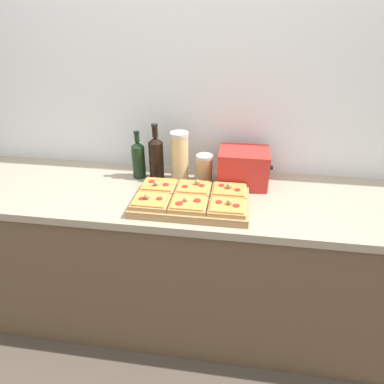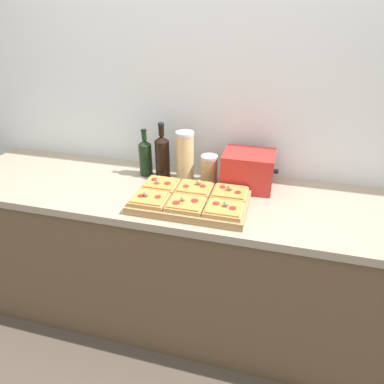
% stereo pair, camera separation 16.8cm
% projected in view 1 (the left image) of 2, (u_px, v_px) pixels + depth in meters
% --- Properties ---
extents(ground_plane, '(12.00, 12.00, 0.00)m').
position_uv_depth(ground_plane, '(175.00, 358.00, 1.95)').
color(ground_plane, '#4C4238').
extents(wall_back, '(6.00, 0.06, 2.50)m').
position_uv_depth(wall_back, '(193.00, 109.00, 1.94)').
color(wall_back, silver).
rests_on(wall_back, ground_plane).
extents(kitchen_counter, '(2.63, 0.67, 0.90)m').
position_uv_depth(kitchen_counter, '(184.00, 259.00, 2.01)').
color(kitchen_counter, brown).
rests_on(kitchen_counter, ground_plane).
extents(cutting_board, '(0.56, 0.34, 0.04)m').
position_uv_depth(cutting_board, '(191.00, 202.00, 1.68)').
color(cutting_board, '#A37A4C').
rests_on(cutting_board, kitchen_counter).
extents(pizza_slice_back_left, '(0.17, 0.15, 0.05)m').
position_uv_depth(pizza_slice_back_left, '(159.00, 186.00, 1.75)').
color(pizza_slice_back_left, tan).
rests_on(pizza_slice_back_left, cutting_board).
extents(pizza_slice_back_center, '(0.17, 0.15, 0.05)m').
position_uv_depth(pizza_slice_back_center, '(194.00, 188.00, 1.73)').
color(pizza_slice_back_center, tan).
rests_on(pizza_slice_back_center, cutting_board).
extents(pizza_slice_back_right, '(0.17, 0.15, 0.06)m').
position_uv_depth(pizza_slice_back_right, '(229.00, 191.00, 1.71)').
color(pizza_slice_back_right, tan).
rests_on(pizza_slice_back_right, cutting_board).
extents(pizza_slice_front_left, '(0.17, 0.15, 0.05)m').
position_uv_depth(pizza_slice_front_left, '(151.00, 201.00, 1.61)').
color(pizza_slice_front_left, tan).
rests_on(pizza_slice_front_left, cutting_board).
extents(pizza_slice_front_center, '(0.17, 0.15, 0.05)m').
position_uv_depth(pizza_slice_front_center, '(188.00, 204.00, 1.59)').
color(pizza_slice_front_center, tan).
rests_on(pizza_slice_front_center, cutting_board).
extents(pizza_slice_front_right, '(0.17, 0.15, 0.05)m').
position_uv_depth(pizza_slice_front_right, '(227.00, 207.00, 1.57)').
color(pizza_slice_front_right, tan).
rests_on(pizza_slice_front_right, cutting_board).
extents(olive_oil_bottle, '(0.07, 0.07, 0.27)m').
position_uv_depth(olive_oil_bottle, '(139.00, 159.00, 1.91)').
color(olive_oil_bottle, black).
rests_on(olive_oil_bottle, kitchen_counter).
extents(wine_bottle, '(0.08, 0.08, 0.31)m').
position_uv_depth(wine_bottle, '(156.00, 157.00, 1.89)').
color(wine_bottle, black).
rests_on(wine_bottle, kitchen_counter).
extents(grain_jar_tall, '(0.10, 0.10, 0.28)m').
position_uv_depth(grain_jar_tall, '(180.00, 157.00, 1.87)').
color(grain_jar_tall, tan).
rests_on(grain_jar_tall, kitchen_counter).
extents(grain_jar_short, '(0.09, 0.09, 0.16)m').
position_uv_depth(grain_jar_short, '(204.00, 168.00, 1.88)').
color(grain_jar_short, tan).
rests_on(grain_jar_short, kitchen_counter).
extents(toaster_oven, '(0.29, 0.21, 0.19)m').
position_uv_depth(toaster_oven, '(243.00, 167.00, 1.84)').
color(toaster_oven, red).
rests_on(toaster_oven, kitchen_counter).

